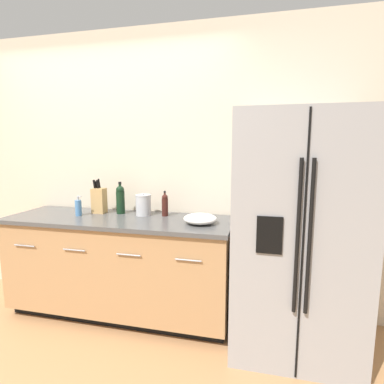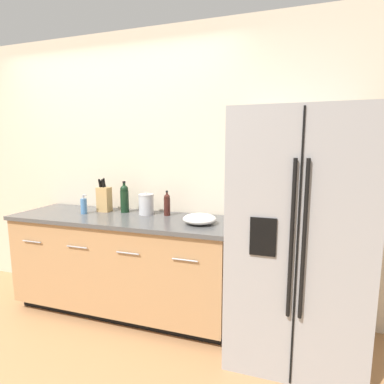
{
  "view_description": "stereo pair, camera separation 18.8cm",
  "coord_description": "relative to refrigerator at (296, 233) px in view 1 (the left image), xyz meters",
  "views": [
    {
      "loc": [
        1.47,
        -1.34,
        1.52
      ],
      "look_at": [
        0.91,
        1.02,
        1.16
      ],
      "focal_mm": 28.0,
      "sensor_mm": 36.0,
      "label": 1
    },
    {
      "loc": [
        1.65,
        -1.29,
        1.52
      ],
      "look_at": [
        0.91,
        1.02,
        1.16
      ],
      "focal_mm": 28.0,
      "sensor_mm": 36.0,
      "label": 2
    }
  ],
  "objects": [
    {
      "name": "oil_bottle",
      "position": [
        -1.1,
        0.24,
        0.13
      ],
      "size": [
        0.06,
        0.06,
        0.23
      ],
      "color": "#3D1914",
      "rests_on": "counter_unit"
    },
    {
      "name": "soap_dispenser",
      "position": [
        -1.87,
        0.06,
        0.1
      ],
      "size": [
        0.06,
        0.06,
        0.18
      ],
      "color": "#4C7FB2",
      "rests_on": "counter_unit"
    },
    {
      "name": "mixing_bowl",
      "position": [
        -0.74,
        0.04,
        0.06
      ],
      "size": [
        0.27,
        0.27,
        0.08
      ],
      "color": "white",
      "rests_on": "counter_unit"
    },
    {
      "name": "refrigerator",
      "position": [
        0.0,
        0.0,
        0.0
      ],
      "size": [
        0.9,
        0.82,
        1.77
      ],
      "color": "#9E9EA0",
      "rests_on": "ground_plane"
    },
    {
      "name": "wine_bottle",
      "position": [
        -1.54,
        0.24,
        0.16
      ],
      "size": [
        0.08,
        0.08,
        0.3
      ],
      "color": "black",
      "rests_on": "counter_unit"
    },
    {
      "name": "wall_back",
      "position": [
        -1.73,
        0.43,
        0.42
      ],
      "size": [
        10.0,
        0.05,
        2.6
      ],
      "color": "beige",
      "rests_on": "ground_plane"
    },
    {
      "name": "knife_block",
      "position": [
        -1.74,
        0.21,
        0.14
      ],
      "size": [
        0.12,
        0.09,
        0.32
      ],
      "color": "tan",
      "rests_on": "counter_unit"
    },
    {
      "name": "counter_unit",
      "position": [
        -1.48,
        0.09,
        -0.42
      ],
      "size": [
        2.01,
        0.64,
        0.91
      ],
      "color": "black",
      "rests_on": "ground_plane"
    },
    {
      "name": "steel_canister",
      "position": [
        -1.3,
        0.22,
        0.12
      ],
      "size": [
        0.14,
        0.14,
        0.21
      ],
      "color": "#B7B7BA",
      "rests_on": "counter_unit"
    }
  ]
}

